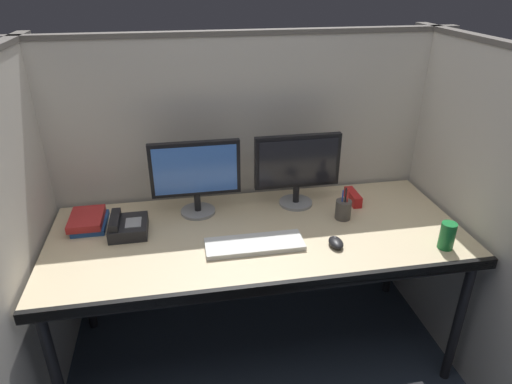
% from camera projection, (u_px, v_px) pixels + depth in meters
% --- Properties ---
extents(cubicle_partition_rear, '(2.21, 0.06, 1.57)m').
position_uv_depth(cubicle_partition_rear, '(243.00, 181.00, 2.45)').
color(cubicle_partition_rear, beige).
rests_on(cubicle_partition_rear, ground).
extents(cubicle_partition_left, '(0.06, 1.41, 1.57)m').
position_uv_depth(cubicle_partition_left, '(20.00, 257.00, 1.81)').
color(cubicle_partition_left, beige).
rests_on(cubicle_partition_left, ground).
extents(cubicle_partition_right, '(0.06, 1.41, 1.57)m').
position_uv_depth(cubicle_partition_right, '(468.00, 214.00, 2.13)').
color(cubicle_partition_right, beige).
rests_on(cubicle_partition_right, ground).
extents(desk, '(1.90, 0.80, 0.74)m').
position_uv_depth(desk, '(258.00, 242.00, 2.09)').
color(desk, beige).
rests_on(desk, ground).
extents(monitor_left, '(0.43, 0.17, 0.37)m').
position_uv_depth(monitor_left, '(196.00, 173.00, 2.14)').
color(monitor_left, gray).
rests_on(monitor_left, desk).
extents(monitor_right, '(0.43, 0.17, 0.37)m').
position_uv_depth(monitor_right, '(297.00, 166.00, 2.22)').
color(monitor_right, gray).
rests_on(monitor_right, desk).
extents(keyboard_main, '(0.43, 0.15, 0.02)m').
position_uv_depth(keyboard_main, '(255.00, 244.00, 1.96)').
color(keyboard_main, silver).
rests_on(keyboard_main, desk).
extents(computer_mouse, '(0.06, 0.10, 0.04)m').
position_uv_depth(computer_mouse, '(336.00, 243.00, 1.96)').
color(computer_mouse, black).
rests_on(computer_mouse, desk).
extents(soda_can, '(0.07, 0.07, 0.12)m').
position_uv_depth(soda_can, '(447.00, 236.00, 1.93)').
color(soda_can, '#197233').
rests_on(soda_can, desk).
extents(desk_phone, '(0.17, 0.19, 0.09)m').
position_uv_depth(desk_phone, '(127.00, 227.00, 2.05)').
color(desk_phone, black).
rests_on(desk_phone, desk).
extents(book_stack, '(0.16, 0.21, 0.06)m').
position_uv_depth(book_stack, '(88.00, 221.00, 2.11)').
color(book_stack, '#1E478C').
rests_on(book_stack, desk).
extents(pen_cup, '(0.08, 0.08, 0.17)m').
position_uv_depth(pen_cup, '(343.00, 209.00, 2.17)').
color(pen_cup, '#4C4742').
rests_on(pen_cup, desk).
extents(red_stapler, '(0.04, 0.15, 0.06)m').
position_uv_depth(red_stapler, '(353.00, 197.00, 2.33)').
color(red_stapler, red).
rests_on(red_stapler, desk).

